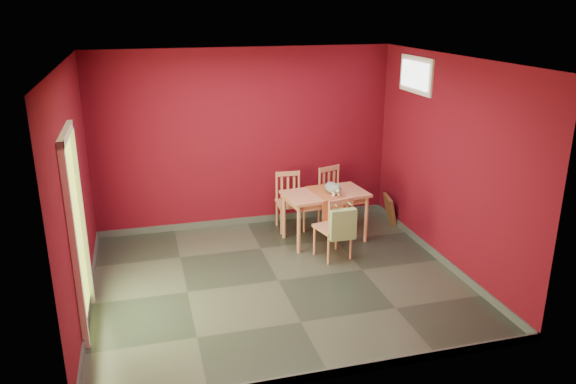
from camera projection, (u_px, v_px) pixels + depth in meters
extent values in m
plane|color=#2D342D|center=(278.00, 280.00, 7.01)|extent=(4.50, 4.50, 0.00)
plane|color=#5B0917|center=(245.00, 139.00, 8.41)|extent=(4.50, 0.00, 4.50)
plane|color=#5B0917|center=(335.00, 245.00, 4.75)|extent=(4.50, 0.00, 4.50)
plane|color=#5B0917|center=(75.00, 194.00, 6.02)|extent=(0.00, 4.00, 4.00)
plane|color=#5B0917|center=(449.00, 164.00, 7.14)|extent=(0.00, 4.00, 4.00)
plane|color=white|center=(277.00, 60.00, 6.15)|extent=(4.50, 4.50, 0.00)
cube|color=#3F4244|center=(247.00, 220.00, 8.81)|extent=(4.50, 0.02, 0.10)
cube|color=#3F4244|center=(331.00, 373.00, 5.18)|extent=(4.50, 0.02, 0.10)
cube|color=#3F4244|center=(89.00, 301.00, 6.44)|extent=(0.03, 4.00, 0.10)
cube|color=#3F4244|center=(439.00, 257.00, 7.55)|extent=(0.03, 4.00, 0.10)
cube|color=#B7D838|center=(76.00, 236.00, 5.76)|extent=(0.02, 0.85, 2.05)
cube|color=white|center=(74.00, 250.00, 5.33)|extent=(0.06, 0.08, 2.13)
cube|color=white|center=(82.00, 216.00, 6.18)|extent=(0.06, 0.08, 2.13)
cube|color=white|center=(65.00, 134.00, 5.42)|extent=(0.06, 1.01, 0.08)
cube|color=white|center=(416.00, 75.00, 7.73)|extent=(0.03, 0.90, 0.50)
cube|color=white|center=(415.00, 75.00, 7.72)|extent=(0.02, 0.76, 0.36)
cube|color=silver|center=(343.00, 197.00, 9.13)|extent=(0.08, 0.02, 0.12)
cube|color=tan|center=(325.00, 194.00, 8.00)|extent=(1.23, 0.80, 0.04)
cube|color=tan|center=(325.00, 198.00, 8.02)|extent=(1.10, 0.67, 0.10)
cylinder|color=tan|center=(299.00, 230.00, 7.68)|extent=(0.05, 0.05, 0.69)
cylinder|color=tan|center=(284.00, 216.00, 8.18)|extent=(0.05, 0.05, 0.69)
cylinder|color=tan|center=(366.00, 219.00, 8.05)|extent=(0.05, 0.05, 0.69)
cylinder|color=tan|center=(348.00, 207.00, 8.54)|extent=(0.05, 0.05, 0.69)
cube|color=#A74D2B|center=(325.00, 192.00, 7.99)|extent=(0.41, 0.72, 0.01)
cube|color=#A74D2B|center=(333.00, 212.00, 7.73)|extent=(0.33, 0.04, 0.34)
cube|color=tan|center=(290.00, 203.00, 8.48)|extent=(0.43, 0.43, 0.04)
cylinder|color=tan|center=(281.00, 222.00, 8.36)|extent=(0.03, 0.03, 0.40)
cylinder|color=tan|center=(277.00, 214.00, 8.68)|extent=(0.03, 0.03, 0.40)
cylinder|color=tan|center=(304.00, 220.00, 8.43)|extent=(0.03, 0.03, 0.40)
cylinder|color=tan|center=(299.00, 212.00, 8.75)|extent=(0.03, 0.03, 0.40)
cylinder|color=tan|center=(277.00, 186.00, 8.53)|extent=(0.03, 0.03, 0.44)
cylinder|color=tan|center=(299.00, 184.00, 8.61)|extent=(0.03, 0.03, 0.44)
cube|color=tan|center=(288.00, 174.00, 8.51)|extent=(0.37, 0.05, 0.07)
cube|color=tan|center=(282.00, 188.00, 8.56)|extent=(0.03, 0.02, 0.34)
cube|color=tan|center=(288.00, 187.00, 8.58)|extent=(0.03, 0.02, 0.34)
cube|color=tan|center=(294.00, 187.00, 8.60)|extent=(0.03, 0.02, 0.34)
cube|color=tan|center=(336.00, 198.00, 8.66)|extent=(0.53, 0.53, 0.04)
cylinder|color=tan|center=(333.00, 218.00, 8.50)|extent=(0.04, 0.04, 0.41)
cylinder|color=tan|center=(319.00, 211.00, 8.78)|extent=(0.04, 0.04, 0.41)
cylinder|color=tan|center=(352.00, 213.00, 8.69)|extent=(0.04, 0.04, 0.41)
cylinder|color=tan|center=(337.00, 206.00, 8.97)|extent=(0.04, 0.04, 0.41)
cylinder|color=tan|center=(320.00, 182.00, 8.63)|extent=(0.04, 0.04, 0.45)
cylinder|color=tan|center=(338.00, 178.00, 8.82)|extent=(0.04, 0.04, 0.45)
cube|color=tan|center=(329.00, 169.00, 8.67)|extent=(0.37, 0.15, 0.07)
cube|color=tan|center=(324.00, 184.00, 8.69)|extent=(0.04, 0.03, 0.35)
cube|color=tan|center=(329.00, 183.00, 8.74)|extent=(0.04, 0.03, 0.35)
cube|color=tan|center=(334.00, 181.00, 8.79)|extent=(0.04, 0.03, 0.35)
cube|color=tan|center=(333.00, 228.00, 7.54)|extent=(0.50, 0.50, 0.04)
cylinder|color=tan|center=(336.00, 236.00, 7.84)|extent=(0.04, 0.04, 0.41)
cylinder|color=tan|center=(351.00, 245.00, 7.54)|extent=(0.04, 0.04, 0.41)
cylinder|color=tan|center=(314.00, 241.00, 7.68)|extent=(0.04, 0.04, 0.41)
cylinder|color=tan|center=(329.00, 250.00, 7.38)|extent=(0.04, 0.04, 0.41)
cylinder|color=tan|center=(352.00, 213.00, 7.39)|extent=(0.04, 0.04, 0.45)
cylinder|color=tan|center=(329.00, 217.00, 7.23)|extent=(0.04, 0.04, 0.45)
cube|color=tan|center=(341.00, 202.00, 7.25)|extent=(0.37, 0.12, 0.07)
cube|color=tan|center=(347.00, 216.00, 7.37)|extent=(0.04, 0.03, 0.35)
cube|color=tan|center=(341.00, 218.00, 7.33)|extent=(0.04, 0.03, 0.35)
cube|color=tan|center=(334.00, 219.00, 7.28)|extent=(0.04, 0.03, 0.35)
cube|color=#89A066|center=(343.00, 224.00, 7.27)|extent=(0.35, 0.11, 0.41)
cylinder|color=#89A066|center=(335.00, 204.00, 7.22)|extent=(0.02, 0.17, 0.02)
cylinder|color=#89A066|center=(349.00, 203.00, 7.27)|extent=(0.02, 0.17, 0.02)
cube|color=brown|center=(390.00, 209.00, 8.83)|extent=(0.21, 0.44, 0.42)
cube|color=black|center=(389.00, 209.00, 8.83)|extent=(0.14, 0.31, 0.30)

